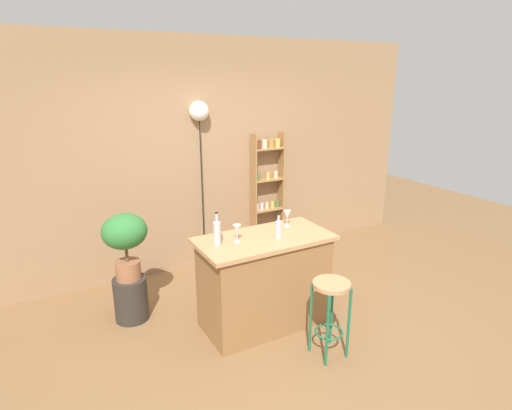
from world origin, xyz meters
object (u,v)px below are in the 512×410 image
object	(u,v)px
wine_glass_left	(287,215)
pendant_globe_light	(199,113)
bar_stool	(331,302)
bottle_olive_oil	(278,229)
plant_stool	(131,299)
wine_glass_center	(237,230)
bottle_soda_blue	(217,233)
spice_shelf	(268,192)
potted_plant	(125,238)

from	to	relation	value
wine_glass_left	pendant_globe_light	world-z (taller)	pendant_globe_light
bar_stool	bottle_olive_oil	world-z (taller)	bottle_olive_oil
plant_stool	wine_glass_center	bearing A→B (deg)	-39.57
bottle_olive_oil	bottle_soda_blue	distance (m)	0.57
bar_stool	plant_stool	size ratio (longest dim) A/B	1.57
pendant_globe_light	bottle_olive_oil	bearing A→B (deg)	-86.66
bottle_soda_blue	wine_glass_left	bearing A→B (deg)	6.95
bottle_soda_blue	pendant_globe_light	distance (m)	1.81
wine_glass_center	bottle_olive_oil	bearing A→B (deg)	-14.27
spice_shelf	pendant_globe_light	world-z (taller)	pendant_globe_light
spice_shelf	wine_glass_left	xyz separation A→B (m)	(-0.58, -1.36, 0.17)
spice_shelf	bottle_soda_blue	bearing A→B (deg)	-133.37
plant_stool	wine_glass_left	distance (m)	1.76
wine_glass_center	potted_plant	bearing A→B (deg)	140.43
bottle_soda_blue	pendant_globe_light	bearing A→B (deg)	72.73
wine_glass_left	pendant_globe_light	bearing A→B (deg)	103.43
bar_stool	bottle_olive_oil	xyz separation A→B (m)	(-0.15, 0.62, 0.49)
wine_glass_left	wine_glass_center	bearing A→B (deg)	-168.51
bar_stool	spice_shelf	bearing A→B (deg)	72.95
spice_shelf	bottle_olive_oil	world-z (taller)	spice_shelf
bottle_olive_oil	plant_stool	bearing A→B (deg)	146.99
plant_stool	potted_plant	world-z (taller)	potted_plant
bottle_soda_blue	potted_plant	bearing A→B (deg)	134.62
wine_glass_left	pendant_globe_light	distance (m)	1.70
bar_stool	potted_plant	world-z (taller)	potted_plant
bottle_soda_blue	pendant_globe_light	xyz separation A→B (m)	(0.47, 1.50, 0.91)
spice_shelf	wine_glass_center	bearing A→B (deg)	-128.81
spice_shelf	bottle_olive_oil	distance (m)	1.79
bottle_olive_oil	wine_glass_center	bearing A→B (deg)	165.73
bar_stool	potted_plant	xyz separation A→B (m)	(-1.37, 1.41, 0.36)
plant_stool	bottle_soda_blue	xyz separation A→B (m)	(0.66, -0.67, 0.80)
potted_plant	plant_stool	bearing A→B (deg)	0.00
spice_shelf	wine_glass_left	distance (m)	1.49
spice_shelf	wine_glass_left	size ratio (longest dim) A/B	10.05
bar_stool	bottle_soda_blue	world-z (taller)	bottle_soda_blue
plant_stool	potted_plant	size ratio (longest dim) A/B	0.66
plant_stool	bottle_soda_blue	world-z (taller)	bottle_soda_blue
bottle_soda_blue	wine_glass_left	world-z (taller)	bottle_soda_blue
spice_shelf	potted_plant	xyz separation A→B (m)	(-2.04, -0.79, 0.02)
bar_stool	wine_glass_left	bearing A→B (deg)	83.56
plant_stool	potted_plant	bearing A→B (deg)	180.00
bottle_soda_blue	spice_shelf	bearing A→B (deg)	46.63
spice_shelf	potted_plant	world-z (taller)	spice_shelf
potted_plant	pendant_globe_light	bearing A→B (deg)	36.31
bar_stool	wine_glass_left	distance (m)	0.99
plant_stool	pendant_globe_light	bearing A→B (deg)	36.31
bar_stool	pendant_globe_light	world-z (taller)	pendant_globe_light
bottle_olive_oil	wine_glass_center	distance (m)	0.39
bottle_olive_oil	pendant_globe_light	xyz separation A→B (m)	(-0.09, 1.62, 0.93)
bar_stool	bottle_soda_blue	xyz separation A→B (m)	(-0.70, 0.74, 0.51)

